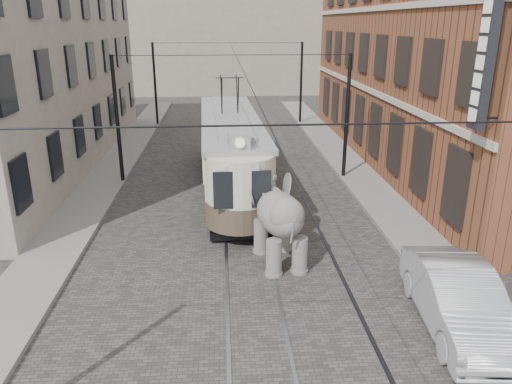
{
  "coord_description": "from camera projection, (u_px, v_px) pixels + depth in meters",
  "views": [
    {
      "loc": [
        -0.75,
        -16.96,
        7.35
      ],
      "look_at": [
        0.3,
        -1.84,
        2.1
      ],
      "focal_mm": 34.45,
      "sensor_mm": 36.0,
      "label": 1
    }
  ],
  "objects": [
    {
      "name": "distant_block",
      "position": [
        227.0,
        26.0,
        53.85
      ],
      "size": [
        28.0,
        10.0,
        14.0
      ],
      "primitive_type": "cube",
      "color": "gray",
      "rests_on": "ground"
    },
    {
      "name": "tram",
      "position": [
        230.0,
        133.0,
        22.43
      ],
      "size": [
        3.09,
        12.9,
        5.09
      ],
      "primitive_type": null,
      "rotation": [
        0.0,
        0.0,
        0.04
      ],
      "color": "beige",
      "rests_on": "ground"
    },
    {
      "name": "catenary",
      "position": [
        234.0,
        124.0,
        22.16
      ],
      "size": [
        11.0,
        30.2,
        6.0
      ],
      "primitive_type": null,
      "color": "black",
      "rests_on": "ground"
    },
    {
      "name": "stucco_building",
      "position": [
        24.0,
        70.0,
        25.51
      ],
      "size": [
        7.0,
        24.0,
        10.0
      ],
      "primitive_type": "cube",
      "color": "gray",
      "rests_on": "ground"
    },
    {
      "name": "brick_building",
      "position": [
        445.0,
        49.0,
        25.68
      ],
      "size": [
        8.0,
        26.0,
        12.0
      ],
      "primitive_type": "cube",
      "color": "brown",
      "rests_on": "ground"
    },
    {
      "name": "tram_rails",
      "position": [
        245.0,
        229.0,
        18.44
      ],
      "size": [
        1.54,
        80.0,
        0.02
      ],
      "primitive_type": null,
      "color": "slate",
      "rests_on": "ground"
    },
    {
      "name": "ground",
      "position": [
        245.0,
        229.0,
        18.44
      ],
      "size": [
        120.0,
        120.0,
        0.0
      ],
      "primitive_type": "plane",
      "color": "#474542"
    },
    {
      "name": "elephant",
      "position": [
        280.0,
        225.0,
        15.52
      ],
      "size": [
        2.97,
        4.52,
        2.57
      ],
      "primitive_type": null,
      "rotation": [
        0.0,
        0.0,
        0.16
      ],
      "color": "slate",
      "rests_on": "ground"
    },
    {
      "name": "parked_car",
      "position": [
        458.0,
        299.0,
        12.26
      ],
      "size": [
        2.14,
        4.99,
        1.6
      ],
      "primitive_type": "imported",
      "rotation": [
        0.0,
        0.0,
        -0.09
      ],
      "color": "#9F9FA3",
      "rests_on": "ground"
    },
    {
      "name": "sidewalk_right",
      "position": [
        401.0,
        223.0,
        18.81
      ],
      "size": [
        2.0,
        60.0,
        0.15
      ],
      "primitive_type": "cube",
      "color": "slate",
      "rests_on": "ground"
    },
    {
      "name": "sidewalk_left",
      "position": [
        68.0,
        232.0,
        17.99
      ],
      "size": [
        2.0,
        60.0,
        0.15
      ],
      "primitive_type": "cube",
      "color": "slate",
      "rests_on": "ground"
    }
  ]
}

